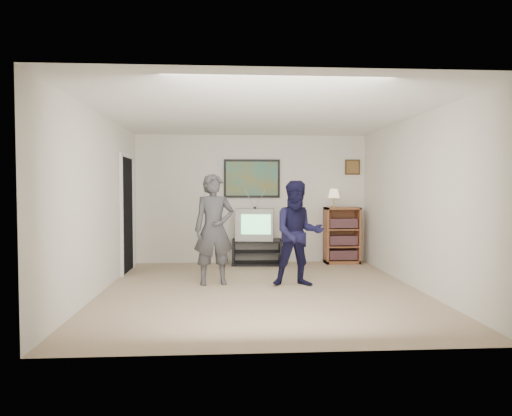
{
  "coord_description": "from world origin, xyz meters",
  "views": [
    {
      "loc": [
        -0.49,
        -6.45,
        1.45
      ],
      "look_at": [
        -0.04,
        0.65,
        1.15
      ],
      "focal_mm": 32.0,
      "sensor_mm": 36.0,
      "label": 1
    }
  ],
  "objects": [
    {
      "name": "controller_left",
      "position": [
        -0.64,
        0.68,
        1.3
      ],
      "size": [
        0.06,
        0.12,
        0.03
      ],
      "primitive_type": "cube",
      "rotation": [
        0.0,
        0.0,
        0.2
      ],
      "color": "white",
      "rests_on": "person_tall"
    },
    {
      "name": "controller_right",
      "position": [
        0.57,
        0.44,
        1.02
      ],
      "size": [
        0.06,
        0.13,
        0.04
      ],
      "primitive_type": "cube",
      "rotation": [
        0.0,
        0.0,
        0.17
      ],
      "color": "white",
      "rests_on": "person_short"
    },
    {
      "name": "small_picture",
      "position": [
        2.0,
        2.48,
        1.88
      ],
      "size": [
        0.3,
        0.03,
        0.3
      ],
      "primitive_type": "cube",
      "color": "black",
      "rests_on": "room_shell"
    },
    {
      "name": "table_lamp",
      "position": [
        1.57,
        2.23,
        1.27
      ],
      "size": [
        0.23,
        0.23,
        0.36
      ],
      "primitive_type": null,
      "color": "beige",
      "rests_on": "bookshelf"
    },
    {
      "name": "person_tall",
      "position": [
        -0.68,
        0.45,
        0.84
      ],
      "size": [
        0.67,
        0.5,
        1.67
      ],
      "primitive_type": "imported",
      "rotation": [
        0.0,
        0.0,
        0.17
      ],
      "color": "#38393C",
      "rests_on": "room_shell"
    },
    {
      "name": "person_short",
      "position": [
        0.57,
        0.26,
        0.79
      ],
      "size": [
        0.77,
        0.6,
        1.57
      ],
      "primitive_type": "imported",
      "rotation": [
        0.0,
        0.0,
        -0.0
      ],
      "color": "black",
      "rests_on": "room_shell"
    },
    {
      "name": "media_stand",
      "position": [
        0.08,
        2.23,
        0.24
      ],
      "size": [
        0.98,
        0.58,
        0.48
      ],
      "rotation": [
        0.0,
        0.0,
        -0.05
      ],
      "color": "black",
      "rests_on": "room_shell"
    },
    {
      "name": "air_vent",
      "position": [
        -0.55,
        2.48,
        1.95
      ],
      "size": [
        0.28,
        0.02,
        0.14
      ],
      "primitive_type": "cube",
      "color": "white",
      "rests_on": "room_shell"
    },
    {
      "name": "poster",
      "position": [
        0.0,
        2.48,
        1.65
      ],
      "size": [
        1.1,
        0.03,
        0.75
      ],
      "primitive_type": "cube",
      "color": "black",
      "rests_on": "room_shell"
    },
    {
      "name": "doorway",
      "position": [
        -2.23,
        1.6,
        1.0
      ],
      "size": [
        0.03,
        0.85,
        2.0
      ],
      "primitive_type": "cube",
      "color": "black",
      "rests_on": "room_shell"
    },
    {
      "name": "bookshelf",
      "position": [
        1.75,
        2.28,
        0.55
      ],
      "size": [
        0.66,
        0.38,
        1.09
      ],
      "primitive_type": null,
      "color": "brown",
      "rests_on": "room_shell"
    },
    {
      "name": "room_shell",
      "position": [
        0.0,
        0.35,
        1.25
      ],
      "size": [
        4.51,
        5.0,
        2.51
      ],
      "color": "#8F795B",
      "rests_on": "ground"
    },
    {
      "name": "crt_television",
      "position": [
        0.04,
        2.23,
        0.77
      ],
      "size": [
        0.77,
        0.68,
        0.59
      ],
      "primitive_type": null,
      "rotation": [
        0.0,
        0.0,
        -0.13
      ],
      "color": "#A4A59F",
      "rests_on": "media_stand"
    }
  ]
}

